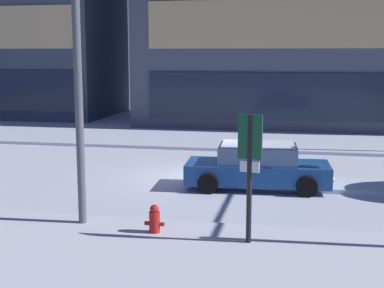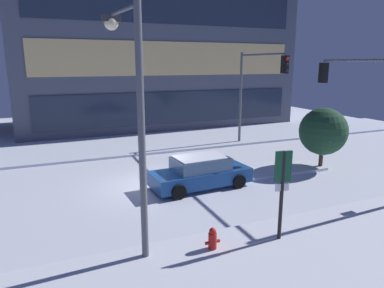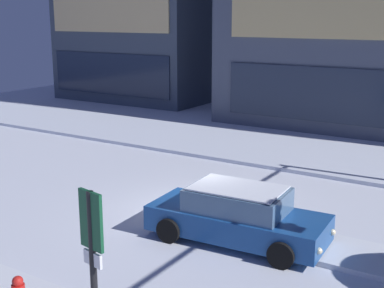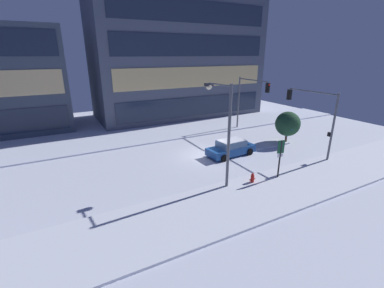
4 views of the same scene
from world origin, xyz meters
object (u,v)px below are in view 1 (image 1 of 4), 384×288
Objects in this scene: fire_hydrant at (155,222)px; street_lamp_arched at (85,39)px; parking_info_sign at (250,164)px; car_near at (258,167)px.

street_lamp_arched is at bearing 152.25° from fire_hydrant.
car_near is at bearing 13.22° from parking_info_sign.
car_near is 5.85× the size of fire_hydrant.
fire_hydrant is at bearing -124.46° from street_lamp_arched.
fire_hydrant is 0.27× the size of parking_info_sign.
parking_info_sign is at bearing -113.92° from street_lamp_arched.
street_lamp_arched is 2.37× the size of parking_info_sign.
car_near reaches higher than fire_hydrant.
parking_info_sign is at bearing -6.38° from fire_hydrant.
street_lamp_arched is (-4.10, -4.32, 4.03)m from car_near.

